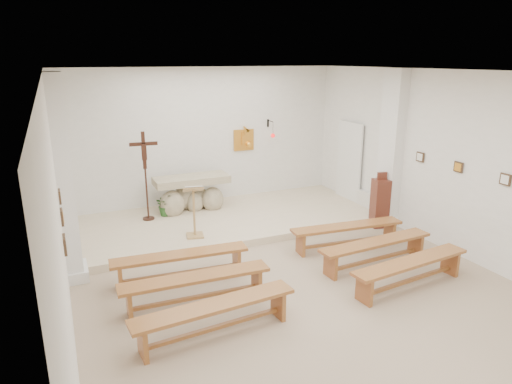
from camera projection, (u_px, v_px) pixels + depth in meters
name	position (u px, v px, depth m)	size (l,w,h in m)	color
ground	(300.00, 290.00, 7.56)	(7.00, 10.00, 0.00)	tan
wall_left	(60.00, 220.00, 5.71)	(0.02, 10.00, 3.50)	white
wall_right	(468.00, 168.00, 8.43)	(0.02, 10.00, 3.50)	white
wall_back	(205.00, 139.00, 11.44)	(7.00, 0.02, 3.50)	white
ceiling	(307.00, 73.00, 6.58)	(7.00, 10.00, 0.02)	silver
sanctuary_platform	(227.00, 220.00, 10.61)	(6.98, 3.00, 0.15)	beige
pilaster_left	(65.00, 181.00, 7.51)	(0.26, 0.55, 3.50)	white
pilaster_right	(391.00, 149.00, 10.13)	(0.26, 0.55, 3.50)	white
gold_wall_relief	(244.00, 140.00, 11.85)	(0.55, 0.04, 0.55)	gold
sanctuary_lamp	(272.00, 134.00, 11.86)	(0.11, 0.36, 0.44)	black
station_frame_left_front	(65.00, 245.00, 5.02)	(0.03, 0.20, 0.20)	#3F2B1B
station_frame_left_mid	(62.00, 217.00, 5.90)	(0.03, 0.20, 0.20)	#3F2B1B
station_frame_left_rear	(60.00, 196.00, 6.78)	(0.03, 0.20, 0.20)	#3F2B1B
station_frame_right_front	(505.00, 179.00, 7.73)	(0.03, 0.20, 0.20)	#3F2B1B
station_frame_right_mid	(458.00, 167.00, 8.60)	(0.03, 0.20, 0.20)	#3F2B1B
station_frame_right_rear	(420.00, 157.00, 9.48)	(0.03, 0.20, 0.20)	#3F2B1B
radiator_left	(69.00, 249.00, 8.52)	(0.10, 0.85, 0.52)	silver
radiator_right	(369.00, 203.00, 11.19)	(0.10, 0.85, 0.52)	silver
altar	(191.00, 196.00, 11.00)	(1.78, 0.82, 0.92)	#BEB191
lectern	(194.00, 211.00, 9.27)	(0.46, 0.41, 1.13)	tan
crucifix_stand	(145.00, 170.00, 10.11)	(0.61, 0.27, 2.02)	#371A11
potted_plant	(166.00, 204.00, 10.64)	(0.48, 0.41, 0.53)	#285923
donation_pedestal	(380.00, 203.00, 10.28)	(0.41, 0.41, 1.27)	#552318
bench_left_front	(180.00, 260.00, 7.81)	(2.36, 0.54, 0.49)	brown
bench_right_front	(347.00, 231.00, 9.14)	(2.36, 0.60, 0.49)	brown
bench_left_second	(196.00, 283.00, 7.01)	(2.35, 0.46, 0.49)	brown
bench_right_second	(376.00, 247.00, 8.34)	(2.35, 0.51, 0.49)	brown
bench_left_third	(215.00, 312.00, 6.21)	(2.36, 0.56, 0.49)	brown
bench_right_third	(411.00, 267.00, 7.54)	(2.36, 0.61, 0.49)	brown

